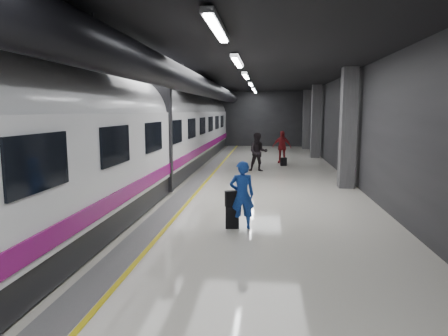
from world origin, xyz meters
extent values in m
plane|color=beige|center=(0.00, 0.00, 0.00)|extent=(40.00, 40.00, 0.00)
cube|color=black|center=(0.00, 0.00, 4.50)|extent=(10.00, 40.00, 0.02)
cube|color=#28282B|center=(0.00, 20.00, 2.25)|extent=(10.00, 0.02, 4.50)
cube|color=#28282B|center=(-5.00, 0.00, 2.25)|extent=(0.02, 40.00, 4.50)
cube|color=#28282B|center=(5.00, 0.00, 2.25)|extent=(0.02, 40.00, 4.50)
cube|color=slate|center=(-1.35, 0.00, 0.01)|extent=(0.65, 39.80, 0.01)
cube|color=yellow|center=(-0.95, 0.00, 0.01)|extent=(0.10, 39.80, 0.01)
cylinder|color=black|center=(-1.30, 0.00, 3.95)|extent=(0.80, 38.00, 0.80)
cube|color=silver|center=(0.60, -6.00, 4.40)|extent=(0.22, 2.60, 0.10)
cube|color=silver|center=(0.60, -1.00, 4.40)|extent=(0.22, 2.60, 0.10)
cube|color=silver|center=(0.60, 4.00, 4.40)|extent=(0.22, 2.60, 0.10)
cube|color=silver|center=(0.60, 9.00, 4.40)|extent=(0.22, 2.60, 0.10)
cube|color=silver|center=(0.60, 14.00, 4.40)|extent=(0.22, 2.60, 0.10)
cube|color=silver|center=(0.60, 18.00, 4.40)|extent=(0.22, 2.60, 0.10)
cube|color=#515154|center=(4.55, 2.00, 2.25)|extent=(0.55, 0.55, 4.50)
cube|color=#515154|center=(4.55, 12.00, 2.25)|extent=(0.55, 0.55, 4.50)
cube|color=#515154|center=(4.55, 18.00, 2.25)|extent=(0.55, 0.55, 4.50)
cube|color=black|center=(-3.25, 0.00, 0.35)|extent=(2.80, 38.00, 0.60)
cube|color=white|center=(-3.25, 0.00, 1.75)|extent=(2.90, 38.00, 2.20)
cylinder|color=white|center=(-3.25, 0.00, 2.70)|extent=(2.80, 38.00, 2.80)
cube|color=#810B63|center=(-1.78, 0.00, 0.95)|extent=(0.04, 38.00, 0.35)
cube|color=black|center=(-3.25, 0.00, 2.00)|extent=(3.05, 0.25, 3.80)
cube|color=black|center=(-1.78, -8.00, 2.15)|extent=(0.05, 1.60, 0.85)
cube|color=black|center=(-1.78, -5.00, 2.15)|extent=(0.05, 1.60, 0.85)
cube|color=black|center=(-1.78, -2.00, 2.15)|extent=(0.05, 1.60, 0.85)
cube|color=black|center=(-1.78, 1.00, 2.15)|extent=(0.05, 1.60, 0.85)
cube|color=black|center=(-1.78, 4.00, 2.15)|extent=(0.05, 1.60, 0.85)
cube|color=black|center=(-1.78, 7.00, 2.15)|extent=(0.05, 1.60, 0.85)
cube|color=black|center=(-1.78, 10.00, 2.15)|extent=(0.05, 1.60, 0.85)
cube|color=black|center=(-1.78, 13.00, 2.15)|extent=(0.05, 1.60, 0.85)
cube|color=black|center=(-1.78, 16.00, 2.15)|extent=(0.05, 1.60, 0.85)
imported|color=#1651A9|center=(0.93, -3.81, 0.85)|extent=(0.68, 0.52, 1.69)
cube|color=black|center=(0.69, -3.81, 0.27)|extent=(0.36, 0.25, 0.55)
cube|color=black|center=(0.67, -3.82, 0.75)|extent=(0.33, 0.24, 0.40)
imported|color=black|center=(1.12, 5.76, 0.94)|extent=(0.94, 0.75, 1.87)
imported|color=maroon|center=(2.37, 9.14, 0.90)|extent=(1.14, 0.71, 1.81)
cube|color=black|center=(2.44, 7.89, 0.22)|extent=(0.34, 0.27, 0.44)
camera|label=1|loc=(1.52, -13.44, 2.90)|focal=32.00mm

